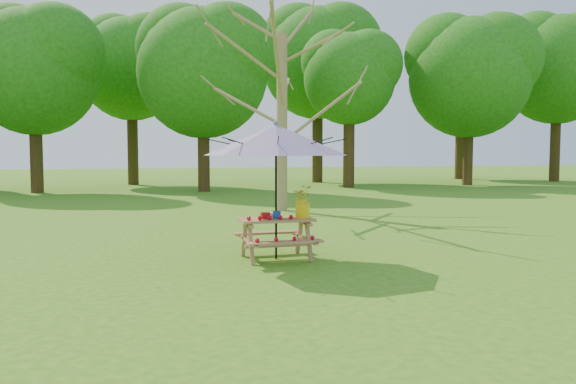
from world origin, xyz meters
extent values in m
plane|color=#376E14|center=(0.00, 0.00, 0.00)|extent=(120.00, 120.00, 0.00)
cylinder|color=olive|center=(4.12, 11.16, 2.64)|extent=(0.40, 0.40, 5.29)
cube|color=#9E6647|center=(1.90, 3.63, 0.65)|extent=(1.20, 0.62, 0.04)
cube|color=#9E6647|center=(1.90, 3.08, 0.36)|extent=(1.20, 0.22, 0.04)
cube|color=#9E6647|center=(1.90, 4.18, 0.36)|extent=(1.20, 0.22, 0.04)
cylinder|color=black|center=(1.90, 3.63, 1.12)|extent=(0.04, 0.04, 2.25)
cone|color=teal|center=(1.90, 3.63, 1.95)|extent=(2.80, 2.80, 0.50)
sphere|color=teal|center=(1.90, 3.63, 2.22)|extent=(0.08, 0.08, 0.08)
cube|color=red|center=(1.72, 3.64, 0.72)|extent=(0.14, 0.12, 0.10)
cylinder|color=#133E9A|center=(1.90, 3.57, 0.74)|extent=(0.13, 0.13, 0.13)
cube|color=silver|center=(1.87, 3.84, 0.71)|extent=(0.13, 0.13, 0.07)
cylinder|color=yellow|center=(2.36, 3.62, 0.79)|extent=(0.24, 0.24, 0.24)
imported|color=gold|center=(2.36, 3.62, 1.03)|extent=(0.37, 0.34, 0.36)
camera|label=1|loc=(-0.47, -5.18, 1.74)|focal=35.00mm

